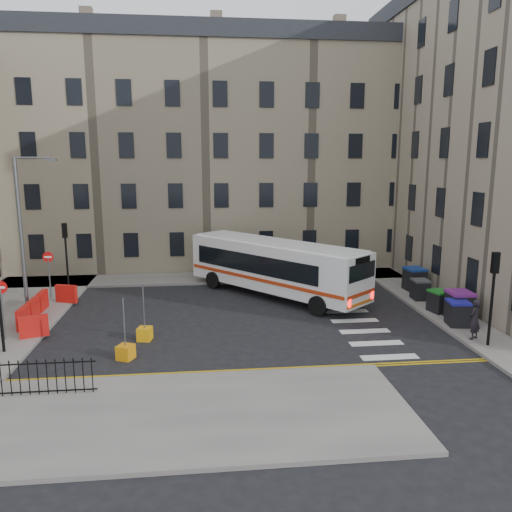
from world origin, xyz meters
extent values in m
plane|color=black|center=(0.00, 0.00, 0.00)|extent=(120.00, 120.00, 0.00)
cube|color=slate|center=(-6.00, 8.60, 0.07)|extent=(36.00, 3.20, 0.15)
cube|color=slate|center=(9.00, 4.00, 0.07)|extent=(2.40, 26.00, 0.15)
cube|color=slate|center=(-14.00, 1.00, 0.07)|extent=(6.00, 22.00, 0.15)
cube|color=slate|center=(-7.00, -10.00, 0.07)|extent=(20.00, 6.00, 0.15)
cube|color=gray|center=(-7.00, 15.50, 8.00)|extent=(38.00, 10.50, 16.00)
cube|color=black|center=(-7.00, 15.50, 16.60)|extent=(38.30, 10.80, 1.20)
cylinder|color=black|center=(8.60, -5.50, 1.75)|extent=(0.12, 0.12, 3.20)
cube|color=black|center=(8.60, -5.50, 3.80)|extent=(0.28, 0.22, 0.90)
cylinder|color=black|center=(-12.00, 6.50, 1.75)|extent=(0.12, 0.12, 3.20)
cube|color=black|center=(-12.00, 6.50, 3.80)|extent=(0.28, 0.22, 0.90)
cylinder|color=black|center=(-12.00, -4.00, 1.75)|extent=(0.12, 0.12, 3.20)
cylinder|color=#595B5E|center=(-13.00, 2.00, 4.15)|extent=(0.20, 0.20, 8.00)
cube|color=#595B5E|center=(-13.00, 2.00, 8.22)|extent=(0.50, 0.22, 0.14)
cylinder|color=#595B5E|center=(-12.50, 4.50, 1.35)|extent=(0.08, 0.08, 2.40)
cube|color=red|center=(-12.50, 4.50, 2.85)|extent=(0.60, 0.04, 0.60)
cylinder|color=#595B5E|center=(-12.50, -2.50, 1.35)|extent=(0.08, 0.08, 2.40)
cube|color=red|center=(-12.20, -1.00, 0.65)|extent=(0.25, 1.25, 1.00)
cube|color=red|center=(-12.20, 0.50, 0.65)|extent=(0.25, 1.25, 1.00)
cube|color=red|center=(-12.20, 2.00, 0.65)|extent=(0.25, 1.25, 1.00)
cube|color=red|center=(-11.30, 3.30, 0.65)|extent=(1.26, 0.66, 1.00)
cube|color=red|center=(-11.30, -2.30, 0.65)|extent=(1.26, 0.66, 1.00)
cube|color=white|center=(0.62, 3.88, 1.89)|extent=(9.75, 10.84, 2.71)
cube|color=black|center=(-0.77, 3.41, 2.11)|extent=(6.19, 7.31, 1.08)
cube|color=black|center=(1.31, 5.17, 2.11)|extent=(6.19, 7.31, 1.08)
cube|color=black|center=(-3.23, 8.44, 2.16)|extent=(1.86, 1.58, 1.19)
cube|color=black|center=(4.46, -0.67, 2.43)|extent=(1.86, 1.58, 0.87)
cube|color=#B3300F|center=(-0.43, 3.00, 1.24)|extent=(7.57, 8.95, 0.19)
cube|color=#B3300F|center=(1.66, 4.76, 1.24)|extent=(7.57, 8.95, 0.19)
cube|color=#FF0C0C|center=(3.64, -1.38, 0.97)|extent=(0.21, 0.19, 0.43)
cube|color=#FF0C0C|center=(5.30, 0.02, 0.97)|extent=(0.21, 0.19, 0.43)
cylinder|color=black|center=(-3.00, 6.07, 0.54)|extent=(0.93, 1.02, 1.08)
cylinder|color=black|center=(-0.93, 7.81, 0.54)|extent=(0.93, 1.02, 1.08)
cylinder|color=black|center=(2.31, -0.22, 0.54)|extent=(0.93, 1.02, 1.08)
cylinder|color=black|center=(4.37, 1.53, 0.54)|extent=(0.93, 1.02, 1.08)
cube|color=black|center=(8.59, -2.82, 0.70)|extent=(1.06, 1.18, 1.11)
cube|color=#1A1B92|center=(8.59, -2.82, 1.31)|extent=(1.12, 1.24, 0.12)
cube|color=black|center=(9.12, -1.96, 0.80)|extent=(1.14, 1.30, 1.30)
cube|color=#6F1F77|center=(9.12, -1.96, 1.52)|extent=(1.20, 1.36, 0.14)
cube|color=black|center=(8.72, -0.65, 0.67)|extent=(1.08, 1.18, 1.04)
cube|color=#19721F|center=(8.72, -0.65, 1.25)|extent=(1.13, 1.23, 0.11)
cube|color=black|center=(8.77, 1.79, 0.67)|extent=(0.91, 1.04, 1.04)
cube|color=#3D3D3F|center=(8.77, 1.79, 1.25)|extent=(0.96, 1.09, 0.11)
cube|color=black|center=(9.28, 3.76, 0.78)|extent=(1.14, 1.29, 1.27)
cube|color=navy|center=(9.28, 3.76, 1.48)|extent=(1.20, 1.35, 0.13)
imported|color=black|center=(8.37, -4.71, 1.06)|extent=(0.80, 0.73, 1.83)
cube|color=orange|center=(-6.31, -2.87, 0.30)|extent=(0.70, 0.70, 0.60)
cube|color=orange|center=(-6.85, -5.01, 0.30)|extent=(0.80, 0.80, 0.60)
camera|label=1|loc=(-3.63, -24.79, 8.06)|focal=35.00mm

